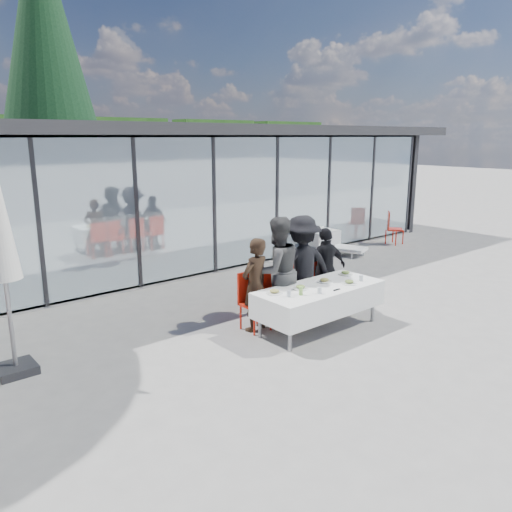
% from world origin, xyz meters
% --- Properties ---
extents(ground, '(90.00, 90.00, 0.00)m').
position_xyz_m(ground, '(0.00, 0.00, 0.00)').
color(ground, gray).
rests_on(ground, ground).
extents(pavilion, '(14.80, 8.80, 3.44)m').
position_xyz_m(pavilion, '(2.00, 8.16, 2.15)').
color(pavilion, gray).
rests_on(pavilion, ground).
extents(dining_table, '(2.26, 0.96, 0.75)m').
position_xyz_m(dining_table, '(0.34, 0.02, 0.54)').
color(dining_table, white).
rests_on(dining_table, ground).
extents(diner_a, '(0.67, 0.67, 1.57)m').
position_xyz_m(diner_a, '(-0.49, 0.70, 0.79)').
color(diner_a, black).
rests_on(diner_a, ground).
extents(diner_chair_a, '(0.44, 0.44, 0.97)m').
position_xyz_m(diner_chair_a, '(-0.49, 0.77, 0.54)').
color(diner_chair_a, red).
rests_on(diner_chair_a, ground).
extents(diner_b, '(1.06, 1.06, 1.87)m').
position_xyz_m(diner_b, '(-0.01, 0.70, 0.94)').
color(diner_b, '#464646').
rests_on(diner_b, ground).
extents(diner_chair_b, '(0.44, 0.44, 0.97)m').
position_xyz_m(diner_chair_b, '(-0.01, 0.77, 0.54)').
color(diner_chair_b, red).
rests_on(diner_chair_b, ground).
extents(diner_c, '(1.46, 1.46, 1.83)m').
position_xyz_m(diner_c, '(0.59, 0.70, 0.92)').
color(diner_c, black).
rests_on(diner_c, ground).
extents(diner_chair_c, '(0.44, 0.44, 0.97)m').
position_xyz_m(diner_chair_c, '(0.59, 0.77, 0.54)').
color(diner_chair_c, red).
rests_on(diner_chair_c, ground).
extents(diner_d, '(1.03, 1.03, 1.54)m').
position_xyz_m(diner_d, '(1.21, 0.70, 0.77)').
color(diner_d, black).
rests_on(diner_d, ground).
extents(diner_chair_d, '(0.44, 0.44, 0.97)m').
position_xyz_m(diner_chair_d, '(1.21, 0.77, 0.54)').
color(diner_chair_d, red).
rests_on(diner_chair_d, ground).
extents(plate_a, '(0.26, 0.26, 0.07)m').
position_xyz_m(plate_a, '(-0.49, 0.23, 0.78)').
color(plate_a, white).
rests_on(plate_a, dining_table).
extents(plate_b, '(0.26, 0.26, 0.07)m').
position_xyz_m(plate_b, '(-0.00, 0.13, 0.78)').
color(plate_b, white).
rests_on(plate_b, dining_table).
extents(plate_c, '(0.26, 0.26, 0.07)m').
position_xyz_m(plate_c, '(0.60, 0.16, 0.78)').
color(plate_c, white).
rests_on(plate_c, dining_table).
extents(plate_d, '(0.26, 0.26, 0.07)m').
position_xyz_m(plate_d, '(1.24, 0.23, 0.78)').
color(plate_d, white).
rests_on(plate_d, dining_table).
extents(plate_extra, '(0.26, 0.26, 0.07)m').
position_xyz_m(plate_extra, '(0.84, -0.19, 0.78)').
color(plate_extra, white).
rests_on(plate_extra, dining_table).
extents(juice_bottle, '(0.06, 0.06, 0.13)m').
position_xyz_m(juice_bottle, '(-0.22, -0.10, 0.82)').
color(juice_bottle, '#8CC954').
rests_on(juice_bottle, dining_table).
extents(drinking_glasses, '(1.62, 0.26, 0.10)m').
position_xyz_m(drinking_glasses, '(0.25, -0.16, 0.80)').
color(drinking_glasses, silver).
rests_on(drinking_glasses, dining_table).
extents(folded_eyeglasses, '(0.14, 0.03, 0.01)m').
position_xyz_m(folded_eyeglasses, '(0.41, -0.29, 0.76)').
color(folded_eyeglasses, black).
rests_on(folded_eyeglasses, dining_table).
extents(spare_table_right, '(0.86, 0.86, 0.74)m').
position_xyz_m(spare_table_right, '(4.13, 3.62, 0.55)').
color(spare_table_right, white).
rests_on(spare_table_right, ground).
extents(spare_chair_a, '(0.62, 0.62, 0.97)m').
position_xyz_m(spare_chair_a, '(7.04, 3.34, 0.54)').
color(spare_chair_a, red).
rests_on(spare_chair_a, ground).
extents(spare_chair_b, '(0.46, 0.46, 0.97)m').
position_xyz_m(spare_chair_b, '(3.80, 4.29, 0.54)').
color(spare_chair_b, red).
rests_on(spare_chair_b, ground).
extents(lounger, '(1.02, 1.46, 0.72)m').
position_xyz_m(lounger, '(4.81, 3.55, 0.26)').
color(lounger, white).
rests_on(lounger, ground).
extents(conifer_tree, '(4.00, 4.00, 10.50)m').
position_xyz_m(conifer_tree, '(0.50, 13.00, 5.99)').
color(conifer_tree, '#382316').
rests_on(conifer_tree, ground).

